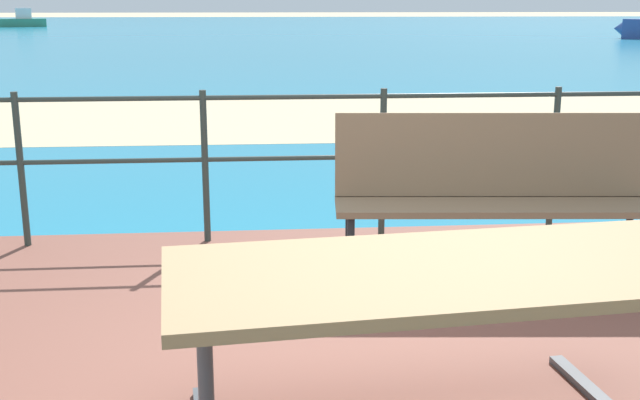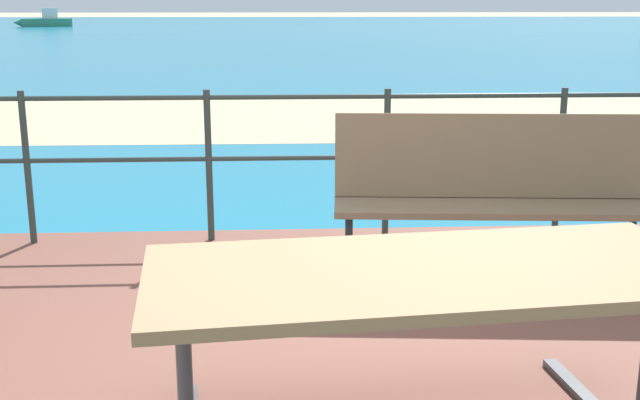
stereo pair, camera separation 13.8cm
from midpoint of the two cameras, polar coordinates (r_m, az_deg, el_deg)
The scene contains 6 objects.
sea_water at distance 42.80m, azimuth -4.74°, elevation 11.90°, with size 90.00×90.00×0.01m, color teal.
beach_strip at distance 11.40m, azimuth -3.86°, elevation 5.92°, with size 54.00×4.35×0.01m, color tan.
picnic_table at distance 2.61m, azimuth 7.74°, elevation -8.31°, with size 1.95×1.62×0.75m.
park_bench at distance 4.51m, azimuth 11.57°, elevation 1.19°, with size 1.80×0.56×0.96m.
railing_fence at distance 5.24m, azimuth -2.60°, elevation 3.87°, with size 5.94×0.04×1.01m.
boat_far at distance 56.56m, azimuth -20.89°, elevation 11.95°, with size 3.77×2.16×1.20m.
Camera 1 is at (-0.27, -2.77, 1.62)m, focal length 44.42 mm.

